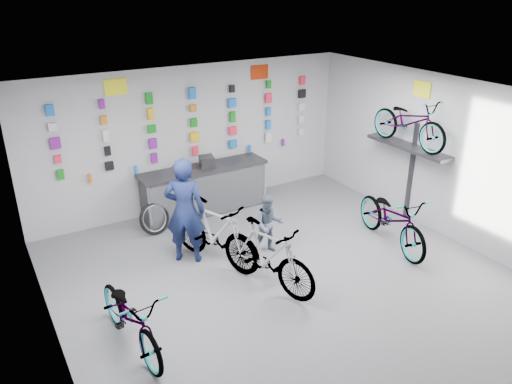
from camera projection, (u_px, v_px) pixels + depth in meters
floor at (303, 295)px, 7.81m from camera, size 8.00×8.00×0.00m
ceiling at (311, 106)px, 6.62m from camera, size 8.00×8.00×0.00m
wall_back at (193, 138)px, 10.37m from camera, size 7.00×0.00×7.00m
wall_left at (53, 276)px, 5.57m from camera, size 0.00×8.00×8.00m
wall_right at (466, 166)px, 8.86m from camera, size 0.00×8.00×8.00m
counter at (205, 190)px, 10.41m from camera, size 2.70×0.66×1.00m
merch_wall at (196, 125)px, 10.23m from camera, size 5.58×0.08×1.57m
wall_bracket at (408, 151)px, 9.74m from camera, size 0.39×1.90×2.00m
sign_left at (116, 87)px, 9.17m from camera, size 0.42×0.02×0.30m
sign_right at (260, 72)px, 10.63m from camera, size 0.42×0.02×0.30m
sign_side at (422, 89)px, 9.34m from camera, size 0.02×0.40×0.30m
bike_left at (131, 317)px, 6.54m from camera, size 0.82×1.88×0.96m
bike_center at (267, 256)px, 7.81m from camera, size 1.08×1.93×1.12m
bike_right at (392, 218)px, 9.09m from camera, size 1.08×2.13×1.07m
bike_service at (215, 233)px, 8.49m from camera, size 1.21×1.98×1.15m
bike_wall at (409, 122)px, 9.47m from camera, size 0.63×1.80×0.95m
clerk at (185, 211)px, 8.43m from camera, size 0.82×0.77×1.89m
customer at (269, 224)px, 8.81m from camera, size 0.65×0.58×1.12m
spare_wheel at (155, 218)px, 9.60m from camera, size 0.68×0.40×0.63m
register at (207, 161)px, 10.21m from camera, size 0.34×0.35×0.22m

